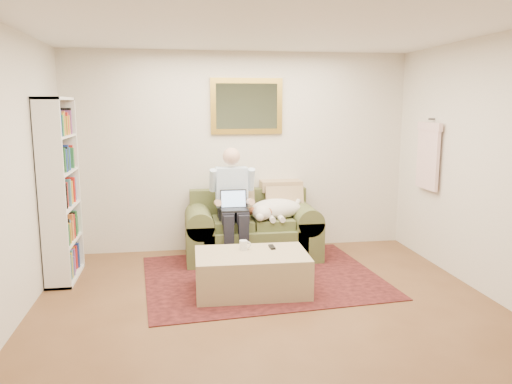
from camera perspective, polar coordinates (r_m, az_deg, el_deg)
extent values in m
cube|color=brown|center=(4.54, 2.37, -15.06)|extent=(4.50, 5.00, 0.01)
cube|color=white|center=(4.17, 2.65, 19.32)|extent=(4.50, 5.00, 0.01)
cube|color=silver|center=(6.61, -1.85, 4.57)|extent=(4.50, 0.01, 2.60)
cube|color=black|center=(5.71, 0.68, -9.64)|extent=(2.73, 2.26, 0.01)
cube|color=#526334|center=(6.35, -0.44, -5.72)|extent=(1.26, 0.81, 0.41)
cube|color=#526334|center=(6.59, -0.91, -1.42)|extent=(1.53, 0.18, 0.42)
cube|color=#526334|center=(6.27, -6.49, -5.51)|extent=(0.33, 0.81, 0.84)
cube|color=#526334|center=(6.46, 5.42, -5.03)|extent=(0.33, 0.81, 0.84)
cube|color=#526334|center=(6.20, -2.66, -3.58)|extent=(0.48, 0.55, 0.12)
cube|color=#526334|center=(6.28, 1.88, -3.42)|extent=(0.48, 0.55, 0.12)
cube|color=black|center=(5.98, -2.47, -2.04)|extent=(0.32, 0.22, 0.02)
cube|color=black|center=(6.06, -2.60, -0.78)|extent=(0.32, 0.06, 0.22)
cube|color=#99BFF2|center=(6.06, -2.60, -0.79)|extent=(0.29, 0.04, 0.19)
cube|color=tan|center=(5.22, -0.51, -9.19)|extent=(1.17, 0.76, 0.42)
cylinder|color=white|center=(5.26, -1.45, -6.09)|extent=(0.08, 0.08, 0.10)
cube|color=black|center=(5.34, 1.83, -6.30)|extent=(0.05, 0.15, 0.02)
cube|color=gold|center=(6.57, -1.08, 9.78)|extent=(0.94, 0.04, 0.72)
cube|color=gray|center=(6.55, -1.05, 9.78)|extent=(0.80, 0.01, 0.58)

